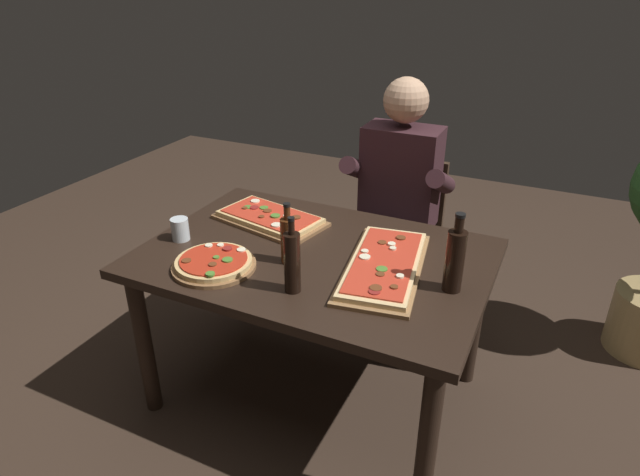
{
  "coord_description": "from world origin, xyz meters",
  "views": [
    {
      "loc": [
        0.86,
        -1.75,
        1.8
      ],
      "look_at": [
        0.0,
        0.05,
        0.79
      ],
      "focal_mm": 30.32,
      "sensor_mm": 36.0,
      "label": 1
    }
  ],
  "objects_px": {
    "pizza_rectangular_front": "(270,218)",
    "tumbler_near_camera": "(180,229)",
    "dining_table": "(315,274)",
    "diner_chair": "(401,231)",
    "wine_bottle_dark": "(292,262)",
    "pizza_round_far": "(214,263)",
    "pizza_rectangular_left": "(384,265)",
    "oil_bottle_amber": "(288,239)",
    "seated_diner": "(397,196)",
    "vinegar_bottle_green": "(455,259)"
  },
  "relations": [
    {
      "from": "pizza_round_far",
      "to": "wine_bottle_dark",
      "type": "xyz_separation_m",
      "value": [
        0.36,
        -0.01,
        0.1
      ]
    },
    {
      "from": "tumbler_near_camera",
      "to": "pizza_rectangular_front",
      "type": "bearing_deg",
      "value": 50.95
    },
    {
      "from": "pizza_rectangular_front",
      "to": "oil_bottle_amber",
      "type": "relative_size",
      "value": 2.14
    },
    {
      "from": "dining_table",
      "to": "diner_chair",
      "type": "relative_size",
      "value": 1.61
    },
    {
      "from": "dining_table",
      "to": "diner_chair",
      "type": "xyz_separation_m",
      "value": [
        0.11,
        0.86,
        -0.16
      ]
    },
    {
      "from": "wine_bottle_dark",
      "to": "vinegar_bottle_green",
      "type": "bearing_deg",
      "value": 26.26
    },
    {
      "from": "tumbler_near_camera",
      "to": "vinegar_bottle_green",
      "type": "bearing_deg",
      "value": 5.1
    },
    {
      "from": "dining_table",
      "to": "oil_bottle_amber",
      "type": "distance_m",
      "value": 0.23
    },
    {
      "from": "seated_diner",
      "to": "pizza_round_far",
      "type": "bearing_deg",
      "value": -112.32
    },
    {
      "from": "pizza_rectangular_front",
      "to": "diner_chair",
      "type": "bearing_deg",
      "value": 57.37
    },
    {
      "from": "dining_table",
      "to": "pizza_round_far",
      "type": "xyz_separation_m",
      "value": [
        -0.31,
        -0.27,
        0.12
      ]
    },
    {
      "from": "dining_table",
      "to": "diner_chair",
      "type": "height_order",
      "value": "diner_chair"
    },
    {
      "from": "wine_bottle_dark",
      "to": "tumbler_near_camera",
      "type": "xyz_separation_m",
      "value": [
        -0.63,
        0.15,
        -0.07
      ]
    },
    {
      "from": "oil_bottle_amber",
      "to": "seated_diner",
      "type": "bearing_deg",
      "value": 78.36
    },
    {
      "from": "pizza_rectangular_left",
      "to": "seated_diner",
      "type": "xyz_separation_m",
      "value": [
        -0.19,
        0.73,
        -0.02
      ]
    },
    {
      "from": "pizza_rectangular_front",
      "to": "seated_diner",
      "type": "bearing_deg",
      "value": 52.04
    },
    {
      "from": "pizza_rectangular_front",
      "to": "pizza_rectangular_left",
      "type": "relative_size",
      "value": 0.82
    },
    {
      "from": "pizza_rectangular_front",
      "to": "wine_bottle_dark",
      "type": "distance_m",
      "value": 0.61
    },
    {
      "from": "dining_table",
      "to": "pizza_rectangular_front",
      "type": "distance_m",
      "value": 0.39
    },
    {
      "from": "dining_table",
      "to": "tumbler_near_camera",
      "type": "xyz_separation_m",
      "value": [
        -0.58,
        -0.13,
        0.14
      ]
    },
    {
      "from": "pizza_round_far",
      "to": "vinegar_bottle_green",
      "type": "xyz_separation_m",
      "value": [
        0.87,
        0.24,
        0.11
      ]
    },
    {
      "from": "pizza_rectangular_front",
      "to": "oil_bottle_amber",
      "type": "xyz_separation_m",
      "value": [
        0.26,
        -0.29,
        0.08
      ]
    },
    {
      "from": "pizza_rectangular_left",
      "to": "vinegar_bottle_green",
      "type": "distance_m",
      "value": 0.29
    },
    {
      "from": "pizza_rectangular_left",
      "to": "dining_table",
      "type": "bearing_deg",
      "value": -179.62
    },
    {
      "from": "dining_table",
      "to": "diner_chair",
      "type": "distance_m",
      "value": 0.88
    },
    {
      "from": "pizza_round_far",
      "to": "tumbler_near_camera",
      "type": "relative_size",
      "value": 3.39
    },
    {
      "from": "pizza_rectangular_front",
      "to": "wine_bottle_dark",
      "type": "bearing_deg",
      "value": -51.76
    },
    {
      "from": "pizza_rectangular_front",
      "to": "pizza_round_far",
      "type": "distance_m",
      "value": 0.46
    },
    {
      "from": "wine_bottle_dark",
      "to": "diner_chair",
      "type": "height_order",
      "value": "wine_bottle_dark"
    },
    {
      "from": "pizza_rectangular_front",
      "to": "diner_chair",
      "type": "height_order",
      "value": "diner_chair"
    },
    {
      "from": "pizza_rectangular_front",
      "to": "pizza_rectangular_left",
      "type": "distance_m",
      "value": 0.65
    },
    {
      "from": "vinegar_bottle_green",
      "to": "wine_bottle_dark",
      "type": "bearing_deg",
      "value": -153.74
    },
    {
      "from": "wine_bottle_dark",
      "to": "vinegar_bottle_green",
      "type": "relative_size",
      "value": 0.96
    },
    {
      "from": "oil_bottle_amber",
      "to": "vinegar_bottle_green",
      "type": "xyz_separation_m",
      "value": [
        0.63,
        0.08,
        0.02
      ]
    },
    {
      "from": "pizza_rectangular_front",
      "to": "seated_diner",
      "type": "relative_size",
      "value": 0.41
    },
    {
      "from": "pizza_rectangular_front",
      "to": "pizza_round_far",
      "type": "relative_size",
      "value": 1.66
    },
    {
      "from": "pizza_rectangular_front",
      "to": "tumbler_near_camera",
      "type": "xyz_separation_m",
      "value": [
        -0.26,
        -0.32,
        0.03
      ]
    },
    {
      "from": "oil_bottle_amber",
      "to": "dining_table",
      "type": "bearing_deg",
      "value": 58.45
    },
    {
      "from": "pizza_rectangular_left",
      "to": "wine_bottle_dark",
      "type": "relative_size",
      "value": 2.25
    },
    {
      "from": "pizza_rectangular_front",
      "to": "tumbler_near_camera",
      "type": "relative_size",
      "value": 5.62
    },
    {
      "from": "vinegar_bottle_green",
      "to": "seated_diner",
      "type": "height_order",
      "value": "seated_diner"
    },
    {
      "from": "oil_bottle_amber",
      "to": "tumbler_near_camera",
      "type": "bearing_deg",
      "value": -177.19
    },
    {
      "from": "diner_chair",
      "to": "pizza_rectangular_left",
      "type": "bearing_deg",
      "value": -77.33
    },
    {
      "from": "pizza_round_far",
      "to": "pizza_rectangular_front",
      "type": "bearing_deg",
      "value": 91.9
    },
    {
      "from": "pizza_rectangular_front",
      "to": "tumbler_near_camera",
      "type": "height_order",
      "value": "tumbler_near_camera"
    },
    {
      "from": "pizza_round_far",
      "to": "seated_diner",
      "type": "xyz_separation_m",
      "value": [
        0.41,
        1.01,
        -0.02
      ]
    },
    {
      "from": "pizza_round_far",
      "to": "seated_diner",
      "type": "bearing_deg",
      "value": 67.68
    },
    {
      "from": "wine_bottle_dark",
      "to": "tumbler_near_camera",
      "type": "bearing_deg",
      "value": 166.28
    },
    {
      "from": "pizza_rectangular_front",
      "to": "pizza_round_far",
      "type": "bearing_deg",
      "value": -88.1
    },
    {
      "from": "pizza_rectangular_front",
      "to": "tumbler_near_camera",
      "type": "bearing_deg",
      "value": -129.05
    }
  ]
}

